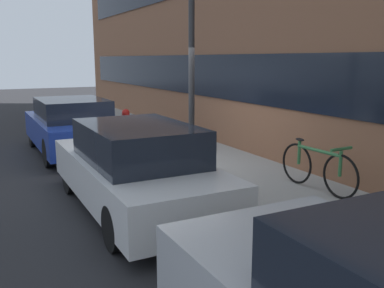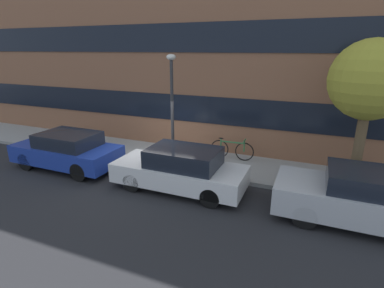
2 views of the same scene
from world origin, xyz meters
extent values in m
plane|color=#232326|center=(0.00, 0.00, 0.00)|extent=(56.00, 56.00, 0.00)
cube|color=gray|center=(0.00, 1.24, 0.07)|extent=(28.00, 2.49, 0.14)
cube|color=brown|center=(0.00, 2.94, 4.22)|extent=(28.00, 0.90, 8.43)
cube|color=black|center=(0.00, 2.47, 1.86)|extent=(25.76, 0.04, 1.10)
cube|color=black|center=(0.00, 2.47, 4.64)|extent=(25.76, 0.04, 1.10)
cube|color=#1E3899|center=(-2.94, -1.05, 0.55)|extent=(3.96, 1.71, 0.64)
cube|color=black|center=(-2.78, -1.05, 1.11)|extent=(2.06, 1.50, 0.48)
cylinder|color=black|center=(-4.17, -1.81, 0.32)|extent=(0.63, 0.18, 0.63)
cylinder|color=black|center=(-4.17, -0.29, 0.32)|extent=(0.63, 0.18, 0.63)
cylinder|color=black|center=(-1.71, -1.81, 0.32)|extent=(0.63, 0.18, 0.63)
cylinder|color=black|center=(-1.71, -0.29, 0.32)|extent=(0.63, 0.18, 0.63)
cube|color=silver|center=(1.63, -1.05, 0.52)|extent=(4.13, 1.63, 0.60)
cube|color=black|center=(1.79, -1.05, 1.09)|extent=(2.15, 1.44, 0.54)
cylinder|color=black|center=(0.34, -1.78, 0.29)|extent=(0.57, 0.18, 0.57)
cylinder|color=black|center=(0.34, -0.32, 0.29)|extent=(0.57, 0.18, 0.57)
cylinder|color=black|center=(2.91, -1.78, 0.29)|extent=(0.57, 0.18, 0.57)
cylinder|color=black|center=(2.91, -0.32, 0.29)|extent=(0.57, 0.18, 0.57)
cube|color=#B2B5BA|center=(6.73, -1.05, 0.59)|extent=(4.33, 1.72, 0.72)
cube|color=black|center=(6.90, -1.05, 1.18)|extent=(2.25, 1.52, 0.47)
cylinder|color=black|center=(5.39, -1.82, 0.30)|extent=(0.61, 0.18, 0.61)
cylinder|color=black|center=(5.39, -0.28, 0.30)|extent=(0.61, 0.18, 0.61)
cylinder|color=red|center=(-3.82, 0.65, 0.16)|extent=(0.30, 0.30, 0.04)
cylinder|color=red|center=(-3.82, 0.65, 0.47)|extent=(0.21, 0.21, 0.58)
sphere|color=red|center=(-3.82, 0.65, 0.80)|extent=(0.22, 0.22, 0.22)
cylinder|color=red|center=(-4.00, 0.65, 0.53)|extent=(0.17, 0.08, 0.08)
cylinder|color=red|center=(-3.63, 0.65, 0.53)|extent=(0.17, 0.08, 0.08)
torus|color=black|center=(3.01, 1.83, 0.50)|extent=(0.72, 0.06, 0.72)
torus|color=black|center=(2.03, 1.80, 0.50)|extent=(0.72, 0.06, 0.72)
cylinder|color=#33723F|center=(2.52, 1.82, 0.82)|extent=(0.93, 0.09, 0.06)
cylinder|color=#33723F|center=(2.08, 1.80, 0.70)|extent=(0.06, 0.06, 0.41)
cylinder|color=#33723F|center=(2.99, 1.83, 0.70)|extent=(0.06, 0.06, 0.41)
ellipsoid|color=black|center=(2.08, 1.80, 0.93)|extent=(0.20, 0.09, 0.05)
cylinder|color=#33723F|center=(2.99, 1.83, 0.93)|extent=(0.07, 0.44, 0.05)
cylinder|color=brown|center=(6.61, 0.69, 1.48)|extent=(0.29, 0.29, 2.68)
sphere|color=olive|center=(6.61, 0.69, 3.43)|extent=(2.21, 2.21, 2.21)
cylinder|color=#2D2D30|center=(0.70, 0.41, 2.00)|extent=(0.11, 0.11, 3.73)
ellipsoid|color=silver|center=(0.70, 0.41, 3.97)|extent=(0.32, 0.32, 0.20)
camera|label=1|loc=(7.67, -3.18, 2.30)|focal=40.00mm
camera|label=2|loc=(5.32, -8.84, 4.25)|focal=28.00mm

